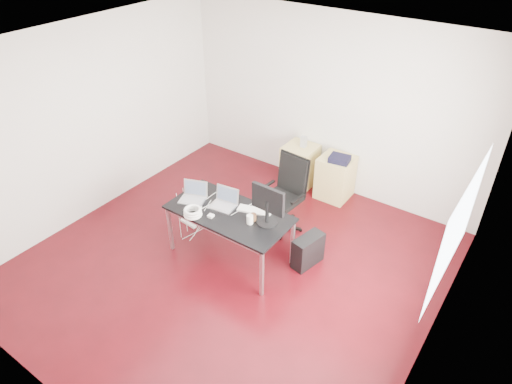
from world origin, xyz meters
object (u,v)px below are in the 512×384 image
Objects in this scene: desk at (229,215)px; office_chair at (286,190)px; filing_cabinet_left at (300,165)px; pc_tower at (308,251)px; filing_cabinet_right at (335,177)px.

desk is 1.04m from office_chair.
desk reaches higher than filing_cabinet_left.
desk reaches higher than pc_tower.
office_chair is 1.54× the size of filing_cabinet_left.
filing_cabinet_right reaches higher than pc_tower.
desk is at bearing -97.39° from office_chair.
filing_cabinet_left is (-0.18, 2.11, -0.33)m from desk.
office_chair is at bearing -69.41° from filing_cabinet_left.
filing_cabinet_right is 1.56× the size of pc_tower.
desk is 2.14m from filing_cabinet_left.
filing_cabinet_left is 1.56× the size of pc_tower.
filing_cabinet_left and filing_cabinet_right have the same top height.
filing_cabinet_left is at bearing 136.30° from pc_tower.
desk is 2.19m from filing_cabinet_right.
desk is at bearing -141.07° from pc_tower.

